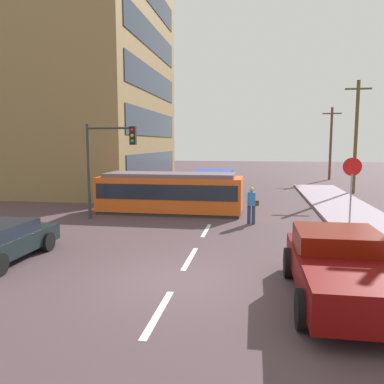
{
  "coord_description": "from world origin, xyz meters",
  "views": [
    {
      "loc": [
        2.0,
        -9.64,
        3.6
      ],
      "look_at": [
        -0.99,
        8.38,
        1.3
      ],
      "focal_mm": 36.2,
      "sensor_mm": 36.0,
      "label": 1
    }
  ],
  "objects_px": {
    "pickup_truck_parked": "(341,267)",
    "traffic_light_mast": "(108,153)",
    "stop_sign": "(352,177)",
    "utility_pole_mid": "(356,135)",
    "pedestrian_crossing": "(252,203)",
    "streetcar_tram": "(170,192)",
    "utility_pole_far": "(331,142)",
    "city_bus": "(212,182)",
    "parked_sedan_mid": "(134,190)"
  },
  "relations": [
    {
      "from": "pickup_truck_parked",
      "to": "traffic_light_mast",
      "type": "bearing_deg",
      "value": 136.71
    },
    {
      "from": "stop_sign",
      "to": "utility_pole_mid",
      "type": "distance_m",
      "value": 13.05
    },
    {
      "from": "pedestrian_crossing",
      "to": "pickup_truck_parked",
      "type": "xyz_separation_m",
      "value": [
        2.12,
        -8.29,
        -0.15
      ]
    },
    {
      "from": "streetcar_tram",
      "to": "stop_sign",
      "type": "distance_m",
      "value": 8.81
    },
    {
      "from": "streetcar_tram",
      "to": "utility_pole_far",
      "type": "xyz_separation_m",
      "value": [
        11.63,
        20.75,
        2.66
      ]
    },
    {
      "from": "traffic_light_mast",
      "to": "streetcar_tram",
      "type": "bearing_deg",
      "value": 42.82
    },
    {
      "from": "streetcar_tram",
      "to": "city_bus",
      "type": "xyz_separation_m",
      "value": [
        1.52,
        6.14,
        -0.07
      ]
    },
    {
      "from": "pickup_truck_parked",
      "to": "city_bus",
      "type": "bearing_deg",
      "value": 106.09
    },
    {
      "from": "traffic_light_mast",
      "to": "utility_pole_far",
      "type": "bearing_deg",
      "value": 58.53
    },
    {
      "from": "utility_pole_mid",
      "to": "pickup_truck_parked",
      "type": "bearing_deg",
      "value": -103.84
    },
    {
      "from": "pickup_truck_parked",
      "to": "utility_pole_mid",
      "type": "height_order",
      "value": "utility_pole_mid"
    },
    {
      "from": "utility_pole_mid",
      "to": "streetcar_tram",
      "type": "bearing_deg",
      "value": -139.0
    },
    {
      "from": "stop_sign",
      "to": "pickup_truck_parked",
      "type": "bearing_deg",
      "value": -104.04
    },
    {
      "from": "parked_sedan_mid",
      "to": "utility_pole_mid",
      "type": "xyz_separation_m",
      "value": [
        14.63,
        5.93,
        3.57
      ]
    },
    {
      "from": "pickup_truck_parked",
      "to": "utility_pole_far",
      "type": "xyz_separation_m",
      "value": [
        5.29,
        31.33,
        2.93
      ]
    },
    {
      "from": "pedestrian_crossing",
      "to": "utility_pole_far",
      "type": "xyz_separation_m",
      "value": [
        7.41,
        23.04,
        2.79
      ]
    },
    {
      "from": "city_bus",
      "to": "stop_sign",
      "type": "height_order",
      "value": "stop_sign"
    },
    {
      "from": "pickup_truck_parked",
      "to": "parked_sedan_mid",
      "type": "relative_size",
      "value": 1.14
    },
    {
      "from": "utility_pole_mid",
      "to": "parked_sedan_mid",
      "type": "bearing_deg",
      "value": -157.92
    },
    {
      "from": "parked_sedan_mid",
      "to": "utility_pole_far",
      "type": "distance_m",
      "value": 22.65
    },
    {
      "from": "streetcar_tram",
      "to": "pedestrian_crossing",
      "type": "distance_m",
      "value": 4.8
    },
    {
      "from": "pedestrian_crossing",
      "to": "parked_sedan_mid",
      "type": "height_order",
      "value": "pedestrian_crossing"
    },
    {
      "from": "utility_pole_mid",
      "to": "utility_pole_far",
      "type": "xyz_separation_m",
      "value": [
        0.25,
        10.86,
        -0.46
      ]
    },
    {
      "from": "city_bus",
      "to": "parked_sedan_mid",
      "type": "relative_size",
      "value": 1.28
    },
    {
      "from": "traffic_light_mast",
      "to": "pedestrian_crossing",
      "type": "bearing_deg",
      "value": -0.04
    },
    {
      "from": "utility_pole_mid",
      "to": "traffic_light_mast",
      "type": "bearing_deg",
      "value": -138.67
    },
    {
      "from": "city_bus",
      "to": "pedestrian_crossing",
      "type": "xyz_separation_m",
      "value": [
        2.7,
        -8.42,
        -0.07
      ]
    },
    {
      "from": "pedestrian_crossing",
      "to": "parked_sedan_mid",
      "type": "xyz_separation_m",
      "value": [
        -7.47,
        6.25,
        -0.32
      ]
    },
    {
      "from": "parked_sedan_mid",
      "to": "utility_pole_mid",
      "type": "height_order",
      "value": "utility_pole_mid"
    },
    {
      "from": "city_bus",
      "to": "parked_sedan_mid",
      "type": "bearing_deg",
      "value": -155.47
    },
    {
      "from": "streetcar_tram",
      "to": "utility_pole_mid",
      "type": "bearing_deg",
      "value": 41.0
    },
    {
      "from": "utility_pole_far",
      "to": "utility_pole_mid",
      "type": "bearing_deg",
      "value": -91.32
    },
    {
      "from": "parked_sedan_mid",
      "to": "utility_pole_mid",
      "type": "distance_m",
      "value": 16.18
    },
    {
      "from": "utility_pole_far",
      "to": "traffic_light_mast",
      "type": "bearing_deg",
      "value": -121.47
    },
    {
      "from": "pickup_truck_parked",
      "to": "parked_sedan_mid",
      "type": "distance_m",
      "value": 17.41
    },
    {
      "from": "streetcar_tram",
      "to": "city_bus",
      "type": "distance_m",
      "value": 6.32
    },
    {
      "from": "stop_sign",
      "to": "utility_pole_mid",
      "type": "xyz_separation_m",
      "value": [
        3.06,
        12.53,
        2.0
      ]
    },
    {
      "from": "utility_pole_far",
      "to": "streetcar_tram",
      "type": "bearing_deg",
      "value": -119.28
    },
    {
      "from": "parked_sedan_mid",
      "to": "pickup_truck_parked",
      "type": "bearing_deg",
      "value": -56.6
    },
    {
      "from": "streetcar_tram",
      "to": "pickup_truck_parked",
      "type": "distance_m",
      "value": 12.33
    },
    {
      "from": "pickup_truck_parked",
      "to": "traffic_light_mast",
      "type": "xyz_separation_m",
      "value": [
        -8.8,
        8.29,
        2.36
      ]
    },
    {
      "from": "stop_sign",
      "to": "streetcar_tram",
      "type": "bearing_deg",
      "value": 162.42
    },
    {
      "from": "streetcar_tram",
      "to": "pedestrian_crossing",
      "type": "height_order",
      "value": "streetcar_tram"
    },
    {
      "from": "parked_sedan_mid",
      "to": "utility_pole_mid",
      "type": "relative_size",
      "value": 0.55
    },
    {
      "from": "pickup_truck_parked",
      "to": "stop_sign",
      "type": "xyz_separation_m",
      "value": [
        1.99,
        7.94,
        1.4
      ]
    },
    {
      "from": "city_bus",
      "to": "traffic_light_mast",
      "type": "xyz_separation_m",
      "value": [
        -3.98,
        -8.42,
        2.15
      ]
    },
    {
      "from": "pickup_truck_parked",
      "to": "utility_pole_far",
      "type": "relative_size",
      "value": 0.7
    },
    {
      "from": "traffic_light_mast",
      "to": "utility_pole_far",
      "type": "height_order",
      "value": "utility_pole_far"
    },
    {
      "from": "streetcar_tram",
      "to": "utility_pole_mid",
      "type": "xyz_separation_m",
      "value": [
        11.38,
        9.89,
        3.11
      ]
    },
    {
      "from": "stop_sign",
      "to": "utility_pole_mid",
      "type": "height_order",
      "value": "utility_pole_mid"
    }
  ]
}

